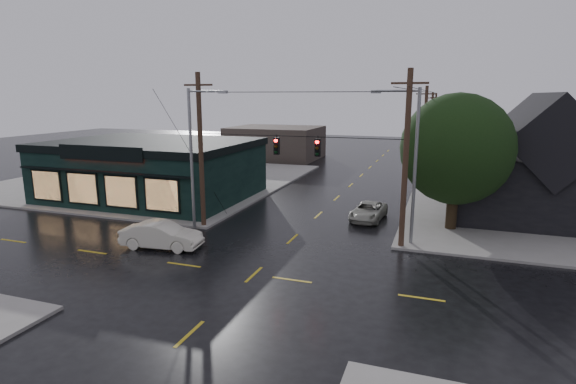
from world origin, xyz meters
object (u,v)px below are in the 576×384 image
(suv_silver, at_px, (368,211))
(utility_pole_nw, at_px, (204,227))
(utility_pole_ne, at_px, (401,248))
(sedan_cream, at_px, (161,235))
(corner_tree, at_px, (456,149))

(suv_silver, bearing_deg, utility_pole_nw, -146.85)
(utility_pole_ne, xyz_separation_m, suv_silver, (-2.80, 5.51, 0.61))
(utility_pole_nw, height_order, sedan_cream, utility_pole_nw)
(sedan_cream, bearing_deg, corner_tree, -67.00)
(sedan_cream, bearing_deg, suv_silver, -52.95)
(utility_pole_nw, xyz_separation_m, suv_silver, (10.20, 5.51, 0.61))
(utility_pole_ne, bearing_deg, corner_tree, 59.69)
(utility_pole_nw, height_order, utility_pole_ne, same)
(utility_pole_nw, height_order, suv_silver, utility_pole_nw)
(utility_pole_nw, xyz_separation_m, sedan_cream, (-0.14, -4.59, 0.77))
(sedan_cream, bearing_deg, utility_pole_nw, -9.07)
(corner_tree, relative_size, utility_pole_ne, 0.86)
(corner_tree, distance_m, utility_pole_ne, 7.62)
(utility_pole_nw, relative_size, utility_pole_ne, 1.00)
(corner_tree, height_order, suv_silver, corner_tree)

